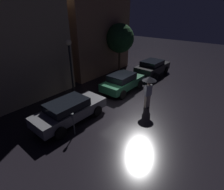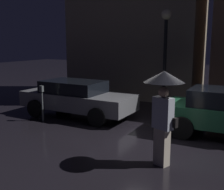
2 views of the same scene
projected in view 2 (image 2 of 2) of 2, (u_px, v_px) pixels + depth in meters
The scene contains 5 objects.
ground_plane at pixel (153, 141), 8.13m from camera, with size 60.00×60.00×0.00m, color black.
parked_car_grey at pixel (77, 97), 10.74m from camera, with size 4.46×1.90×1.36m.
pedestrian_with_umbrella at pixel (164, 98), 6.24m from camera, with size 0.92×0.92×2.19m.
parking_meter at pixel (42, 99), 10.04m from camera, with size 0.12×0.10×1.29m.
street_lamp_near at pixel (166, 40), 11.58m from camera, with size 0.42×0.42×4.13m.
Camera 2 is at (2.58, -7.40, 2.80)m, focal length 45.00 mm.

